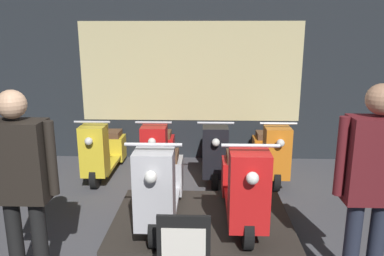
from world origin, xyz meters
name	(u,v)px	position (x,y,z in m)	size (l,w,h in m)	color
shop_wall_back	(190,69)	(0.00, 3.94, 1.60)	(6.93, 0.09, 3.20)	#23282D
display_platform	(202,228)	(0.23, 1.12, 0.12)	(1.90, 1.43, 0.25)	#2D2823
scooter_display_left	(161,185)	(-0.20, 1.07, 0.64)	(0.51, 1.57, 1.00)	black
scooter_display_right	(243,186)	(0.66, 1.07, 0.64)	(0.51, 1.57, 1.00)	black
scooter_backrow_0	(104,151)	(-1.33, 2.98, 0.39)	(0.51, 1.57, 1.00)	black
scooter_backrow_1	(159,152)	(-0.46, 2.98, 0.39)	(0.51, 1.57, 1.00)	black
scooter_backrow_2	(214,153)	(0.41, 2.98, 0.39)	(0.51, 1.57, 1.00)	black
scooter_backrow_3	(270,153)	(1.28, 2.98, 0.39)	(0.51, 1.57, 1.00)	black
person_left_browsing	(20,175)	(-1.25, 0.24, 1.06)	(0.63, 0.26, 1.76)	black
person_right_browsing	(372,176)	(1.58, 0.24, 1.09)	(0.60, 0.24, 1.83)	#232838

